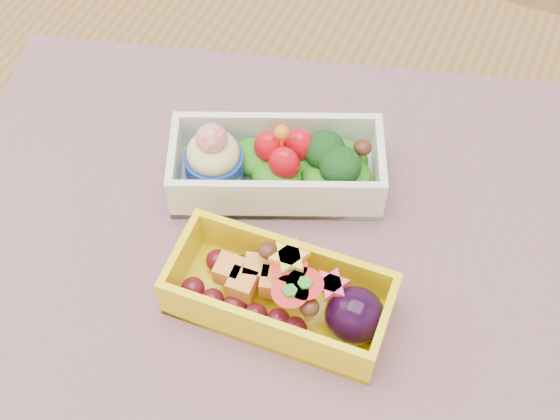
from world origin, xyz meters
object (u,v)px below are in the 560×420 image
at_px(placemat, 270,237).
at_px(bento_yellow, 284,295).
at_px(table, 261,313).
at_px(bento_white, 276,165).

bearing_deg(placemat, bento_yellow, -56.68).
distance_m(table, bento_yellow, 0.14).
bearing_deg(table, bento_yellow, -43.20).
xyz_separation_m(table, bento_white, (-0.02, 0.08, 0.13)).
xyz_separation_m(bento_white, bento_yellow, (0.06, -0.11, -0.00)).
relative_size(table, placemat, 2.16).
bearing_deg(placemat, table, -89.43).
distance_m(table, placemat, 0.10).
bearing_deg(bento_white, bento_yellow, -86.23).
xyz_separation_m(table, placemat, (-0.00, 0.02, 0.10)).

